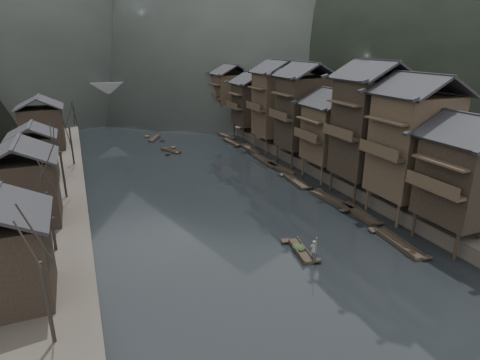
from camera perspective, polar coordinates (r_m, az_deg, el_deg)
water at (r=39.55m, az=2.42°, el=-8.11°), size 300.00×300.00×0.00m
right_bank at (r=89.15m, az=12.41°, el=7.51°), size 40.00×200.00×1.80m
stilt_houses at (r=60.86m, az=10.10°, el=10.19°), size 9.00×67.60×16.38m
left_houses at (r=53.81m, az=-27.64°, el=3.54°), size 8.10×53.20×8.73m
bare_trees at (r=43.54m, az=-24.32°, el=2.70°), size 4.00×43.32×7.99m
moored_sampans at (r=59.91m, az=5.54°, el=1.63°), size 2.83×56.16×0.47m
midriver_boats at (r=83.88m, az=-10.45°, el=6.44°), size 11.10×33.46×0.44m
stone_bridge at (r=105.78m, az=-14.23°, el=11.45°), size 40.00×6.00×9.00m
hero_sampan at (r=37.14m, az=8.56°, el=-9.88°), size 1.76×4.87×0.43m
cargo_heap at (r=37.03m, az=8.38°, el=-9.01°), size 1.06×1.38×0.63m
boatman at (r=35.54m, az=10.43°, el=-9.38°), size 0.74×0.60×1.76m
bamboo_pole at (r=34.55m, az=10.95°, el=-5.71°), size 1.48×2.30×3.17m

